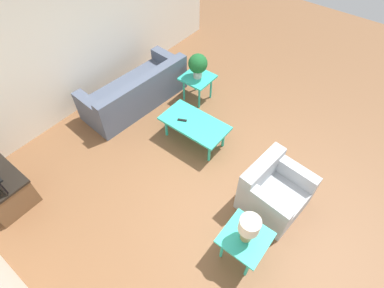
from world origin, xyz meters
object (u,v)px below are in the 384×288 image
side_table_plant (198,80)px  tv_stand_chest (2,189)px  side_table_lamp (245,240)px  table_lamp (249,227)px  coffee_table (194,124)px  potted_plant (198,64)px  armchair (273,192)px  sofa (136,92)px

side_table_plant → tv_stand_chest: 3.84m
side_table_lamp → table_lamp: 0.35m
coffee_table → tv_stand_chest: size_ratio=1.37×
tv_stand_chest → potted_plant: bearing=-102.9°
armchair → side_table_plant: armchair is taller
sofa → table_lamp: size_ratio=5.01×
side_table_lamp → tv_stand_chest: size_ratio=0.67×
armchair → table_lamp: (-0.08, 0.95, 0.50)m
coffee_table → side_table_plant: bearing=-55.2°
sofa → tv_stand_chest: (-0.01, 2.86, -0.00)m
sofa → table_lamp: 3.64m
sofa → tv_stand_chest: 2.86m
armchair → table_lamp: size_ratio=2.14×
sofa → side_table_plant: (-0.87, -0.87, 0.18)m
armchair → side_table_plant: bearing=67.5°
sofa → potted_plant: bearing=139.4°
armchair → potted_plant: (2.39, -1.28, 0.51)m
armchair → table_lamp: 1.07m
side_table_lamp → tv_stand_chest: (3.33, 1.51, -0.18)m
coffee_table → side_table_lamp: bearing=144.9°
tv_stand_chest → table_lamp: table_lamp is taller
side_table_plant → side_table_lamp: same height
sofa → side_table_lamp: (-3.34, 1.35, 0.18)m
sofa → coffee_table: 1.54m
coffee_table → side_table_plant: 1.17m
coffee_table → side_table_plant: size_ratio=2.04×
sofa → table_lamp: table_lamp is taller
side_table_plant → tv_stand_chest: bearing=77.1°
coffee_table → tv_stand_chest: (1.53, 2.78, -0.12)m
side_table_lamp → side_table_plant: bearing=-42.0°
coffee_table → side_table_lamp: 2.20m
coffee_table → side_table_lamp: (-1.80, 1.26, 0.06)m
armchair → side_table_lamp: size_ratio=1.63×
coffee_table → tv_stand_chest: bearing=61.2°
side_table_plant → tv_stand_chest: (0.86, 3.74, -0.18)m
sofa → potted_plant: 1.35m
armchair → coffee_table: size_ratio=0.80×
side_table_plant → potted_plant: (0.00, -0.00, 0.37)m
sofa → tv_stand_chest: sofa is taller
armchair → table_lamp: table_lamp is taller
side_table_lamp → potted_plant: 3.34m
sofa → coffee_table: (-1.54, 0.09, 0.12)m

